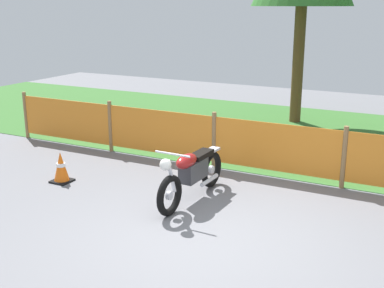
# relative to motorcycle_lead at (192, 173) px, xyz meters

# --- Properties ---
(ground) EXTENTS (24.00, 24.00, 0.02)m
(ground) POSITION_rel_motorcycle_lead_xyz_m (0.81, -1.08, -0.45)
(ground) COLOR slate
(grass_verge) EXTENTS (24.00, 6.13, 0.01)m
(grass_verge) POSITION_rel_motorcycle_lead_xyz_m (0.81, 4.66, -0.44)
(grass_verge) COLOR #386B2D
(grass_verge) RESTS_ON ground
(barrier_fence) EXTENTS (11.70, 0.08, 1.05)m
(barrier_fence) POSITION_rel_motorcycle_lead_xyz_m (0.81, 1.59, 0.10)
(barrier_fence) COLOR olive
(barrier_fence) RESTS_ON ground
(motorcycle_lead) EXTENTS (0.56, 1.92, 0.91)m
(motorcycle_lead) POSITION_rel_motorcycle_lead_xyz_m (0.00, 0.00, 0.00)
(motorcycle_lead) COLOR black
(motorcycle_lead) RESTS_ON ground
(traffic_cone) EXTENTS (0.32, 0.32, 0.53)m
(traffic_cone) POSITION_rel_motorcycle_lead_xyz_m (-2.35, -0.29, -0.18)
(traffic_cone) COLOR black
(traffic_cone) RESTS_ON ground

